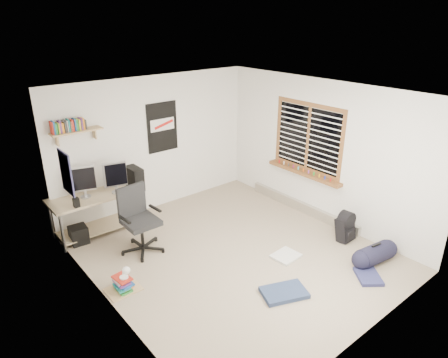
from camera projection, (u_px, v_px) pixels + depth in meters
floor at (234, 254)px, 6.26m from camera, size 4.00×4.50×0.01m
ceiling at (236, 93)px, 5.30m from camera, size 4.00×4.50×0.01m
back_wall at (156, 144)px, 7.39m from camera, size 4.00×0.01×2.50m
left_wall at (104, 223)px, 4.60m from camera, size 0.01×4.50×2.50m
right_wall at (322, 152)px, 6.95m from camera, size 0.01×4.50×2.50m
desk at (98, 213)px, 6.76m from camera, size 1.57×0.84×0.68m
monitor_left at (84, 187)px, 6.45m from camera, size 0.39×0.20×0.42m
monitor_right at (116, 182)px, 6.62m from camera, size 0.39×0.19×0.42m
pc_tower at (135, 178)px, 6.81m from camera, size 0.18×0.38×0.40m
keyboard at (114, 192)px, 6.73m from camera, size 0.40×0.24×0.02m
speaker_left at (76, 203)px, 6.17m from camera, size 0.09×0.09×0.17m
speaker_right at (136, 187)px, 6.77m from camera, size 0.10×0.10×0.17m
office_chair at (141, 223)px, 6.16m from camera, size 0.74×0.74×1.06m
wall_shelf at (77, 131)px, 6.25m from camera, size 0.80×0.22×0.24m
poster_back_wall at (162, 127)px, 7.34m from camera, size 0.62×0.03×0.92m
poster_left_wall at (66, 173)px, 5.37m from camera, size 0.02×0.42×0.60m
window at (307, 138)px, 7.06m from camera, size 0.10×1.50×1.26m
baseboard_heater at (302, 207)px, 7.58m from camera, size 0.08×2.50×0.18m
backpack at (345, 229)px, 6.58m from camera, size 0.31×0.26×0.41m
duffel_bag at (375, 255)px, 5.98m from camera, size 0.33×0.33×0.58m
tshirt at (286, 256)px, 6.16m from camera, size 0.43×0.37×0.04m
jeans_a at (284, 293)px, 5.34m from camera, size 0.69×0.57×0.06m
jeans_b at (368, 276)px, 5.67m from camera, size 0.50×0.52×0.05m
book_stack at (122, 281)px, 5.38m from camera, size 0.54×0.48×0.31m
desk_lamp at (123, 266)px, 5.29m from camera, size 0.13×0.20×0.20m
subwoofer at (79, 235)px, 6.51m from camera, size 0.29×0.29×0.30m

